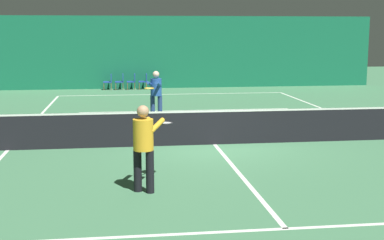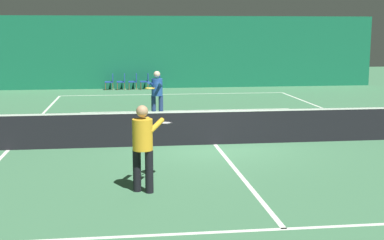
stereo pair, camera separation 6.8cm
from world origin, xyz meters
TOP-DOWN VIEW (x-y plane):
  - ground_plane at (0.00, 0.00)m, footprint 60.00×60.00m
  - backdrop_curtain at (0.00, 14.89)m, footprint 23.00×0.12m
  - court_line_baseline_far at (0.00, 11.90)m, footprint 11.00×0.10m
  - court_line_service_far at (0.00, 6.40)m, footprint 8.25×0.10m
  - court_line_service_near at (0.00, -6.40)m, footprint 8.25×0.10m
  - court_line_sideline_left at (-5.50, 0.00)m, footprint 0.10×23.80m
  - court_line_centre at (0.00, 0.00)m, footprint 0.10×12.80m
  - tennis_net at (0.00, 0.00)m, footprint 12.00×0.10m
  - player_near at (-2.11, -4.10)m, footprint 0.98×1.36m
  - player_far at (-1.31, 4.48)m, footprint 0.75×1.41m
  - courtside_chair_0 at (-3.13, 14.34)m, footprint 0.44×0.44m
  - courtside_chair_1 at (-2.51, 14.34)m, footprint 0.44×0.44m
  - courtside_chair_2 at (-1.89, 14.34)m, footprint 0.44×0.44m
  - courtside_chair_3 at (-1.27, 14.34)m, footprint 0.44×0.44m
  - courtside_chair_4 at (-0.65, 14.34)m, footprint 0.44×0.44m

SIDE VIEW (x-z plane):
  - ground_plane at x=0.00m, z-range 0.00..0.00m
  - court_line_baseline_far at x=0.00m, z-range 0.00..0.00m
  - court_line_service_far at x=0.00m, z-range 0.00..0.00m
  - court_line_service_near at x=0.00m, z-range 0.00..0.00m
  - court_line_sideline_left at x=-5.50m, z-range 0.00..0.00m
  - court_line_centre at x=0.00m, z-range 0.00..0.00m
  - courtside_chair_0 at x=-3.13m, z-range 0.07..0.91m
  - courtside_chair_1 at x=-2.51m, z-range 0.07..0.91m
  - courtside_chair_2 at x=-1.89m, z-range 0.07..0.91m
  - courtside_chair_3 at x=-1.27m, z-range 0.07..0.91m
  - courtside_chair_4 at x=-0.65m, z-range 0.07..0.91m
  - tennis_net at x=0.00m, z-range -0.02..1.05m
  - player_near at x=-2.11m, z-range 0.14..1.84m
  - player_far at x=-1.31m, z-range 0.14..1.84m
  - backdrop_curtain at x=0.00m, z-range 0.00..3.88m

